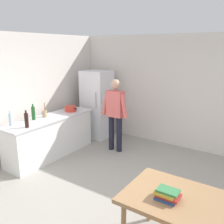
{
  "coord_description": "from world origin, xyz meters",
  "views": [
    {
      "loc": [
        2.04,
        -2.73,
        2.39
      ],
      "look_at": [
        -0.62,
        1.22,
        1.13
      ],
      "focal_mm": 39.31,
      "sensor_mm": 36.0,
      "label": 1
    }
  ],
  "objects_px": {
    "refrigerator": "(97,104)",
    "dining_table": "(186,206)",
    "utensil_jar": "(45,113)",
    "bottle_wine_dark": "(26,120)",
    "bottle_wine_green": "(33,113)",
    "person": "(115,111)",
    "cooking_pot": "(70,109)",
    "bottle_water_clear": "(11,119)",
    "book_stack": "(167,195)"
  },
  "relations": [
    {
      "from": "bottle_water_clear",
      "to": "book_stack",
      "type": "relative_size",
      "value": 1.12
    },
    {
      "from": "bottle_water_clear",
      "to": "bottle_wine_dark",
      "type": "xyz_separation_m",
      "value": [
        0.37,
        0.09,
        0.02
      ]
    },
    {
      "from": "cooking_pot",
      "to": "bottle_wine_green",
      "type": "bearing_deg",
      "value": -98.51
    },
    {
      "from": "refrigerator",
      "to": "bottle_wine_green",
      "type": "relative_size",
      "value": 5.29
    },
    {
      "from": "book_stack",
      "to": "bottle_wine_dark",
      "type": "bearing_deg",
      "value": 171.06
    },
    {
      "from": "person",
      "to": "dining_table",
      "type": "distance_m",
      "value": 3.2
    },
    {
      "from": "bottle_wine_dark",
      "to": "utensil_jar",
      "type": "bearing_deg",
      "value": 112.93
    },
    {
      "from": "bottle_wine_green",
      "to": "bottle_wine_dark",
      "type": "xyz_separation_m",
      "value": [
        0.32,
        -0.42,
        0.0
      ]
    },
    {
      "from": "utensil_jar",
      "to": "bottle_wine_green",
      "type": "relative_size",
      "value": 0.94
    },
    {
      "from": "book_stack",
      "to": "cooking_pot",
      "type": "bearing_deg",
      "value": 149.75
    },
    {
      "from": "refrigerator",
      "to": "dining_table",
      "type": "height_order",
      "value": "refrigerator"
    },
    {
      "from": "cooking_pot",
      "to": "bottle_wine_dark",
      "type": "relative_size",
      "value": 1.18
    },
    {
      "from": "refrigerator",
      "to": "bottle_wine_dark",
      "type": "bearing_deg",
      "value": -87.91
    },
    {
      "from": "cooking_pot",
      "to": "bottle_wine_dark",
      "type": "distance_m",
      "value": 1.4
    },
    {
      "from": "utensil_jar",
      "to": "bottle_water_clear",
      "type": "distance_m",
      "value": 0.8
    },
    {
      "from": "dining_table",
      "to": "bottle_wine_dark",
      "type": "bearing_deg",
      "value": 173.39
    },
    {
      "from": "bottle_water_clear",
      "to": "bottle_wine_green",
      "type": "height_order",
      "value": "bottle_wine_green"
    },
    {
      "from": "cooking_pot",
      "to": "bottle_wine_green",
      "type": "relative_size",
      "value": 1.18
    },
    {
      "from": "dining_table",
      "to": "utensil_jar",
      "type": "height_order",
      "value": "utensil_jar"
    },
    {
      "from": "bottle_water_clear",
      "to": "bottle_wine_green",
      "type": "bearing_deg",
      "value": 84.8
    },
    {
      "from": "bottle_wine_dark",
      "to": "book_stack",
      "type": "height_order",
      "value": "bottle_wine_dark"
    },
    {
      "from": "dining_table",
      "to": "cooking_pot",
      "type": "xyz_separation_m",
      "value": [
        -3.39,
        1.76,
        0.29
      ]
    },
    {
      "from": "bottle_wine_green",
      "to": "book_stack",
      "type": "relative_size",
      "value": 1.27
    },
    {
      "from": "bottle_wine_dark",
      "to": "book_stack",
      "type": "relative_size",
      "value": 1.27
    },
    {
      "from": "refrigerator",
      "to": "utensil_jar",
      "type": "relative_size",
      "value": 5.62
    },
    {
      "from": "person",
      "to": "bottle_wine_dark",
      "type": "distance_m",
      "value": 1.97
    },
    {
      "from": "bottle_water_clear",
      "to": "person",
      "type": "bearing_deg",
      "value": 56.58
    },
    {
      "from": "cooking_pot",
      "to": "bottle_wine_green",
      "type": "xyz_separation_m",
      "value": [
        -0.15,
        -0.97,
        0.09
      ]
    },
    {
      "from": "dining_table",
      "to": "bottle_wine_dark",
      "type": "height_order",
      "value": "bottle_wine_dark"
    },
    {
      "from": "cooking_pot",
      "to": "bottle_wine_dark",
      "type": "xyz_separation_m",
      "value": [
        0.18,
        -1.39,
        0.09
      ]
    },
    {
      "from": "bottle_water_clear",
      "to": "refrigerator",
      "type": "bearing_deg",
      "value": 83.34
    },
    {
      "from": "utensil_jar",
      "to": "book_stack",
      "type": "bearing_deg",
      "value": -19.46
    },
    {
      "from": "refrigerator",
      "to": "bottle_wine_green",
      "type": "distance_m",
      "value": 1.93
    },
    {
      "from": "cooking_pot",
      "to": "person",
      "type": "bearing_deg",
      "value": 20.23
    },
    {
      "from": "utensil_jar",
      "to": "bottle_wine_dark",
      "type": "bearing_deg",
      "value": -67.07
    },
    {
      "from": "person",
      "to": "cooking_pot",
      "type": "distance_m",
      "value": 1.11
    },
    {
      "from": "person",
      "to": "dining_table",
      "type": "height_order",
      "value": "person"
    },
    {
      "from": "person",
      "to": "dining_table",
      "type": "bearing_deg",
      "value": -42.41
    },
    {
      "from": "refrigerator",
      "to": "bottle_water_clear",
      "type": "height_order",
      "value": "refrigerator"
    },
    {
      "from": "dining_table",
      "to": "cooking_pot",
      "type": "height_order",
      "value": "cooking_pot"
    },
    {
      "from": "utensil_jar",
      "to": "bottle_wine_dark",
      "type": "relative_size",
      "value": 0.94
    },
    {
      "from": "refrigerator",
      "to": "person",
      "type": "distance_m",
      "value": 1.1
    },
    {
      "from": "utensil_jar",
      "to": "bottle_wine_dark",
      "type": "height_order",
      "value": "bottle_wine_dark"
    },
    {
      "from": "refrigerator",
      "to": "bottle_wine_dark",
      "type": "relative_size",
      "value": 5.29
    },
    {
      "from": "refrigerator",
      "to": "bottle_wine_green",
      "type": "bearing_deg",
      "value": -97.05
    },
    {
      "from": "refrigerator",
      "to": "person",
      "type": "relative_size",
      "value": 1.06
    },
    {
      "from": "bottle_wine_dark",
      "to": "bottle_wine_green",
      "type": "bearing_deg",
      "value": 127.55
    },
    {
      "from": "utensil_jar",
      "to": "bottle_water_clear",
      "type": "relative_size",
      "value": 1.07
    },
    {
      "from": "person",
      "to": "utensil_jar",
      "type": "distance_m",
      "value": 1.58
    },
    {
      "from": "refrigerator",
      "to": "book_stack",
      "type": "relative_size",
      "value": 6.72
    }
  ]
}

